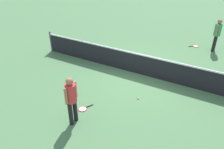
{
  "coord_description": "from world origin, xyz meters",
  "views": [
    {
      "loc": [
        3.01,
        -8.2,
        5.25
      ],
      "look_at": [
        -0.38,
        -1.92,
        0.9
      ],
      "focal_mm": 36.87,
      "sensor_mm": 36.0,
      "label": 1
    }
  ],
  "objects": [
    {
      "name": "player_near_side",
      "position": [
        -0.76,
        -3.84,
        1.01
      ],
      "size": [
        0.36,
        0.53,
        1.7
      ],
      "color": "black",
      "rests_on": "ground_plane"
    },
    {
      "name": "tennis_ball_midcourt",
      "position": [
        0.61,
        -1.69,
        0.03
      ],
      "size": [
        0.07,
        0.07,
        0.07
      ],
      "primitive_type": "sphere",
      "color": "#C6E033",
      "rests_on": "ground_plane"
    },
    {
      "name": "player_far_side",
      "position": [
        2.46,
        4.07,
        1.01
      ],
      "size": [
        0.38,
        0.53,
        1.7
      ],
      "color": "black",
      "rests_on": "ground_plane"
    },
    {
      "name": "ground_plane",
      "position": [
        0.0,
        0.0,
        0.0
      ],
      "size": [
        40.0,
        40.0,
        0.0
      ],
      "primitive_type": "plane",
      "color": "#4C7A4C"
    },
    {
      "name": "tennis_racket_near_player",
      "position": [
        -0.87,
        -3.15,
        0.01
      ],
      "size": [
        0.43,
        0.59,
        0.03
      ],
      "color": "red",
      "rests_on": "ground_plane"
    },
    {
      "name": "tennis_racket_far_player",
      "position": [
        1.53,
        4.18,
        0.01
      ],
      "size": [
        0.56,
        0.5,
        0.03
      ],
      "color": "red",
      "rests_on": "ground_plane"
    },
    {
      "name": "court_net",
      "position": [
        0.0,
        0.0,
        0.5
      ],
      "size": [
        10.09,
        0.09,
        1.07
      ],
      "color": "#4C4C51",
      "rests_on": "ground_plane"
    }
  ]
}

